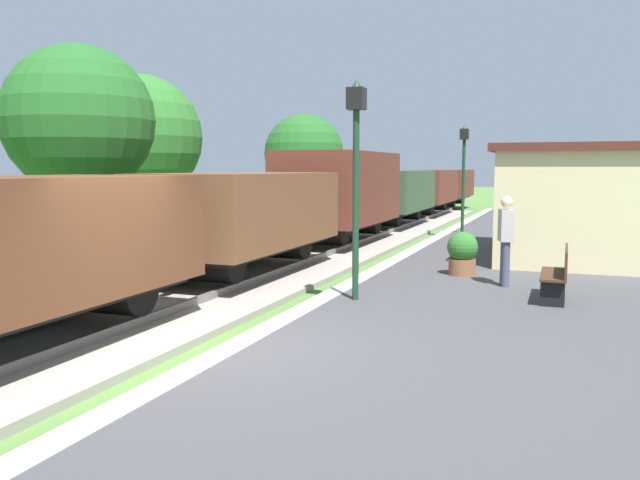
# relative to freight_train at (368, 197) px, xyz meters

# --- Properties ---
(ground_plane) EXTENTS (160.00, 160.00, 0.00)m
(ground_plane) POSITION_rel_freight_train_xyz_m (2.40, -15.69, -1.45)
(ground_plane) COLOR #517A38
(platform_slab) EXTENTS (6.00, 60.00, 0.25)m
(platform_slab) POSITION_rel_freight_train_xyz_m (5.60, -15.69, -1.33)
(platform_slab) COLOR #424244
(platform_slab) RESTS_ON ground
(platform_edge_stripe) EXTENTS (0.36, 60.00, 0.01)m
(platform_edge_stripe) POSITION_rel_freight_train_xyz_m (2.80, -15.69, -1.20)
(platform_edge_stripe) COLOR silver
(platform_edge_stripe) RESTS_ON platform_slab
(track_ballast) EXTENTS (3.80, 60.00, 0.12)m
(track_ballast) POSITION_rel_freight_train_xyz_m (-0.00, -15.69, -1.39)
(track_ballast) COLOR #9E9389
(track_ballast) RESTS_ON ground
(rail_near) EXTENTS (0.07, 60.00, 0.14)m
(rail_near) POSITION_rel_freight_train_xyz_m (0.72, -15.69, -1.26)
(rail_near) COLOR slate
(rail_near) RESTS_ON track_ballast
(rail_far) EXTENTS (0.07, 60.00, 0.14)m
(rail_far) POSITION_rel_freight_train_xyz_m (-0.72, -15.69, -1.26)
(rail_far) COLOR slate
(rail_far) RESTS_ON track_ballast
(freight_train) EXTENTS (2.50, 39.20, 2.72)m
(freight_train) POSITION_rel_freight_train_xyz_m (0.00, 0.00, 0.00)
(freight_train) COLOR brown
(freight_train) RESTS_ON rail_near
(station_hut) EXTENTS (3.50, 5.80, 2.78)m
(station_hut) POSITION_rel_freight_train_xyz_m (6.80, -5.16, 0.20)
(station_hut) COLOR beige
(station_hut) RESTS_ON platform_slab
(bench_near_hut) EXTENTS (0.42, 1.50, 0.91)m
(bench_near_hut) POSITION_rel_freight_train_xyz_m (6.61, -11.01, -0.73)
(bench_near_hut) COLOR #422819
(bench_near_hut) RESTS_ON platform_slab
(person_waiting) EXTENTS (0.33, 0.43, 1.71)m
(person_waiting) POSITION_rel_freight_train_xyz_m (5.64, -9.94, -0.27)
(person_waiting) COLOR #474C66
(person_waiting) RESTS_ON platform_slab
(potted_planter) EXTENTS (0.64, 0.64, 0.92)m
(potted_planter) POSITION_rel_freight_train_xyz_m (4.69, -8.91, -0.73)
(potted_planter) COLOR brown
(potted_planter) RESTS_ON platform_slab
(lamp_post_near) EXTENTS (0.28, 0.28, 3.70)m
(lamp_post_near) POSITION_rel_freight_train_xyz_m (3.37, -12.17, 1.35)
(lamp_post_near) COLOR #193823
(lamp_post_near) RESTS_ON platform_slab
(lamp_post_far) EXTENTS (0.28, 0.28, 3.70)m
(lamp_post_far) POSITION_rel_freight_train_xyz_m (3.37, 0.14, 1.35)
(lamp_post_far) COLOR #193823
(lamp_post_far) RESTS_ON platform_slab
(tree_trackside_mid) EXTENTS (3.45, 3.45, 5.30)m
(tree_trackside_mid) POSITION_rel_freight_train_xyz_m (-3.88, -10.37, 2.11)
(tree_trackside_mid) COLOR #4C3823
(tree_trackside_mid) RESTS_ON ground
(tree_trackside_far) EXTENTS (4.20, 4.20, 5.60)m
(tree_trackside_far) POSITION_rel_freight_train_xyz_m (-6.76, -4.13, 2.04)
(tree_trackside_far) COLOR #4C3823
(tree_trackside_far) RESTS_ON ground
(tree_field_left) EXTENTS (3.36, 3.36, 4.76)m
(tree_field_left) POSITION_rel_freight_train_xyz_m (-3.78, 3.21, 1.62)
(tree_field_left) COLOR #4C3823
(tree_field_left) RESTS_ON ground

